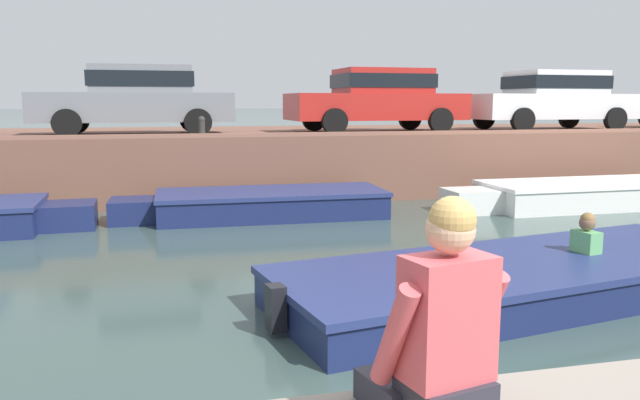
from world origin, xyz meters
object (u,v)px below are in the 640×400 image
Objects in this scene: car_left_inner_grey at (137,97)px; person_seated_left at (440,336)px; boat_moored_central_navy at (261,204)px; mooring_bollard_mid at (202,126)px; boat_moored_east_white at (587,194)px; car_centre_red at (378,97)px; car_right_inner_white at (551,98)px; motorboat_passing at (546,275)px.

car_left_inner_grey reaches higher than person_seated_left.
mooring_bollard_mid reaches higher than boat_moored_central_navy.
boat_moored_central_navy is 2.37m from mooring_bollard_mid.
car_centre_red is at bearing 137.43° from boat_moored_east_white.
car_centre_red is 9.84× the size of mooring_bollard_mid.
car_right_inner_white is (1.19, 3.33, 2.06)m from boat_moored_east_white.
motorboat_passing is at bearing 51.60° from person_seated_left.
person_seated_left is at bearing -93.56° from boat_moored_central_navy.
boat_moored_east_white is 1.37× the size of car_left_inner_grey.
boat_moored_central_navy is 5.45× the size of person_seated_left.
car_left_inner_grey reaches higher than motorboat_passing.
boat_moored_east_white is (6.99, -0.43, 0.02)m from boat_moored_central_navy.
person_seated_left is (-7.59, -9.24, 1.00)m from boat_moored_east_white.
person_seated_left is (0.42, -11.22, -0.45)m from mooring_bollard_mid.
car_centre_red is at bearing 180.00° from car_right_inner_white.
boat_moored_central_navy is 11.82× the size of mooring_bollard_mid.
car_left_inner_grey and car_centre_red have the same top height.
mooring_bollard_mid is 0.46× the size of person_seated_left.
mooring_bollard_mid is at bearing 123.30° from boat_moored_central_navy.
car_right_inner_white reaches higher than person_seated_left.
car_left_inner_grey and car_right_inner_white have the same top height.
boat_moored_east_white is 5.34m from car_centre_red.
motorboat_passing is at bearing -95.36° from car_centre_red.
boat_moored_east_white is 4.10m from car_right_inner_white.
person_seated_left is at bearing -129.41° from boat_moored_east_white.
car_left_inner_grey is 4.56× the size of person_seated_left.
motorboat_passing is 8.88m from car_centre_red.
car_centre_red is at bearing 72.50° from person_seated_left.
car_centre_red is at bearing 17.12° from mooring_bollard_mid.
car_right_inner_white reaches higher than mooring_bollard_mid.
boat_moored_east_white is 10.15m from car_left_inner_grey.
motorboat_passing is at bearing -60.09° from car_left_inner_grey.
mooring_bollard_mid is at bearing 92.12° from person_seated_left.
car_right_inner_white is 9.32m from mooring_bollard_mid.
boat_moored_east_white is 6.87m from motorboat_passing.
motorboat_passing is 10.13m from car_left_inner_grey.
car_right_inner_white is 4.63× the size of person_seated_left.
car_right_inner_white is (4.82, -0.00, 0.00)m from car_centre_red.
car_left_inner_grey is at bearing 135.30° from mooring_bollard_mid.
car_right_inner_white reaches higher than boat_moored_central_navy.
boat_moored_east_white is 0.83× the size of motorboat_passing.
car_right_inner_white is at bearing 0.00° from car_left_inner_grey.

